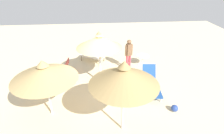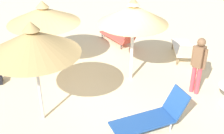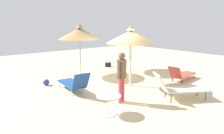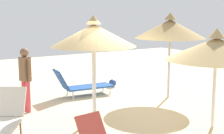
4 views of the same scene
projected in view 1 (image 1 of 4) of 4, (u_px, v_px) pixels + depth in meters
ground at (101, 91)px, 8.62m from camera, size 24.00×24.00×0.10m
parasol_umbrella_near_right at (99, 42)px, 8.19m from camera, size 2.09×2.09×2.64m
parasol_umbrella_front at (44, 72)px, 6.32m from camera, size 2.33×2.33×2.34m
parasol_umbrella_edge at (124, 76)px, 5.50m from camera, size 2.20×2.20×2.69m
lounge_chair_back at (96, 55)px, 11.00m from camera, size 1.55×1.97×1.00m
lounge_chair_near_left at (151, 83)px, 8.50m from camera, size 1.96×0.80×0.93m
lounge_chair_far_right at (53, 69)px, 9.72m from camera, size 0.79×1.98×0.80m
person_standing_far_left at (129, 53)px, 9.93m from camera, size 0.29×0.44×1.76m
side_table_round at (143, 58)px, 10.69m from camera, size 0.75×0.75×0.60m
beach_ball at (175, 108)px, 7.27m from camera, size 0.28×0.28×0.28m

